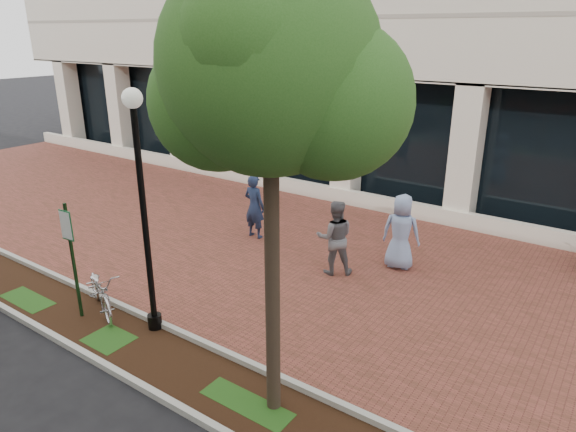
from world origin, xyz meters
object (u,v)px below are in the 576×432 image
Objects in this scene: lamppost at (143,203)px; pedestrian_mid at (335,238)px; street_tree at (274,80)px; pedestrian_left at (255,206)px; pedestrian_right at (401,232)px; locked_bicycle at (101,291)px; parking_sign at (71,247)px.

lamppost is 2.53× the size of pedestrian_mid.
street_tree is at bearing -7.40° from lamppost.
pedestrian_left is at bearing 105.61° from lamppost.
locked_bicycle is at bearing 42.15° from pedestrian_right.
pedestrian_left is 0.97× the size of pedestrian_right.
pedestrian_right is at bearing 94.91° from street_tree.
street_tree is 3.59× the size of pedestrian_left.
lamppost is 2.60m from locked_bicycle.
locked_bicycle is at bearing 62.83° from parking_sign.
street_tree is 6.43m from pedestrian_mid.
parking_sign is 0.38× the size of street_tree.
pedestrian_left is 3.12m from pedestrian_mid.
pedestrian_right is (1.17, 1.21, 0.02)m from pedestrian_mid.
locked_bicycle is 0.99× the size of pedestrian_left.
pedestrian_left is (0.05, 5.12, 0.44)m from locked_bicycle.
street_tree is 6.59m from locked_bicycle.
street_tree is at bearing 84.25° from pedestrian_right.
lamppost reaches higher than pedestrian_left.
street_tree is (3.34, -0.43, 2.38)m from lamppost.
pedestrian_mid is at bearing 68.56° from lamppost.
lamppost is 2.55× the size of pedestrian_left.
locked_bicycle is at bearing -172.67° from lamppost.
pedestrian_right is at bearing -13.19° from locked_bicycle.
pedestrian_right is (4.44, 6.02, -0.63)m from parking_sign.
pedestrian_right is at bearing 62.46° from lamppost.
pedestrian_right is (-0.50, 5.87, -4.07)m from street_tree.
street_tree is at bearing 74.92° from pedestrian_mid.
pedestrian_right is (4.26, 5.62, 0.47)m from locked_bicycle.
lamppost is at bearing 16.45° from parking_sign.
pedestrian_mid is (3.09, 4.41, 0.45)m from locked_bicycle.
pedestrian_mid reaches higher than pedestrian_left.
pedestrian_mid is at bearing 168.09° from pedestrian_left.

